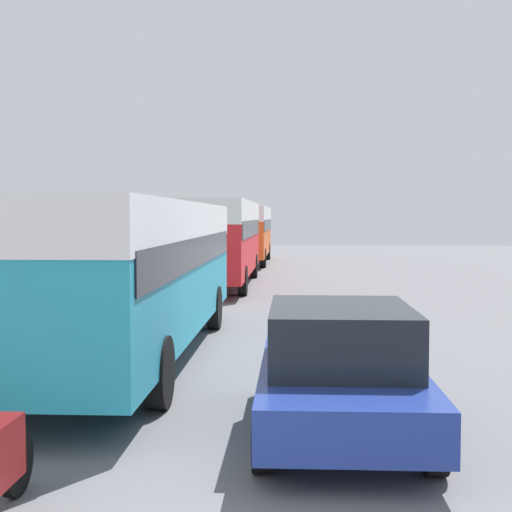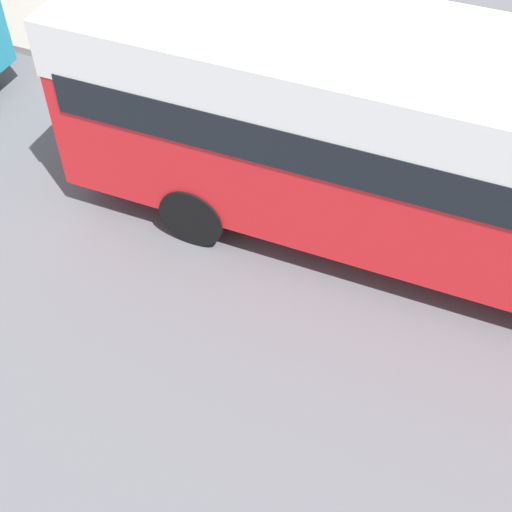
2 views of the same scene
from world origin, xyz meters
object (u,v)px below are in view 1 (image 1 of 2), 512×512
Objects in this scene: bus_lead at (133,257)px; bus_third_in_line at (244,227)px; bus_following at (219,231)px; car_crossing at (340,369)px.

bus_third_in_line is (0.26, 26.57, 0.16)m from bus_lead.
bus_following reaches higher than bus_lead.
bus_following reaches higher than bus_third_in_line.
bus_third_in_line is (0.11, 12.74, -0.02)m from bus_following.
car_crossing is at bearing -51.96° from bus_lead.
bus_third_in_line reaches higher than bus_lead.
bus_following is at bearing 89.40° from bus_lead.
bus_following is at bearing -90.52° from bus_third_in_line.
bus_following is at bearing -79.62° from car_crossing.
bus_lead is 1.00× the size of bus_following.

